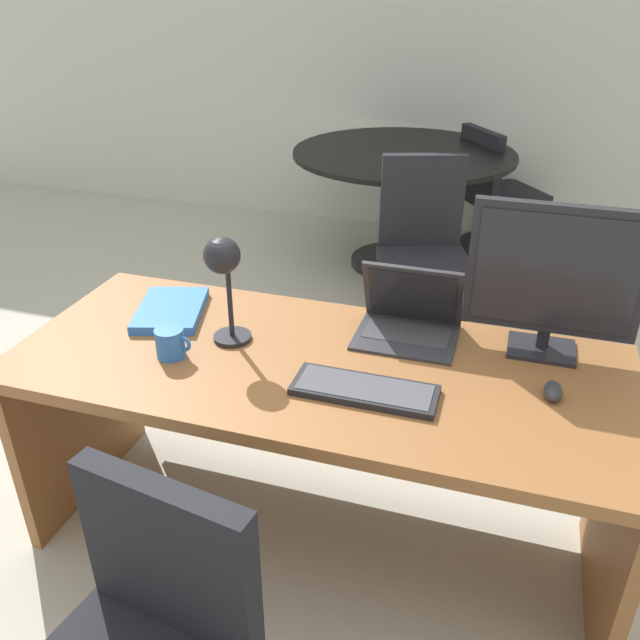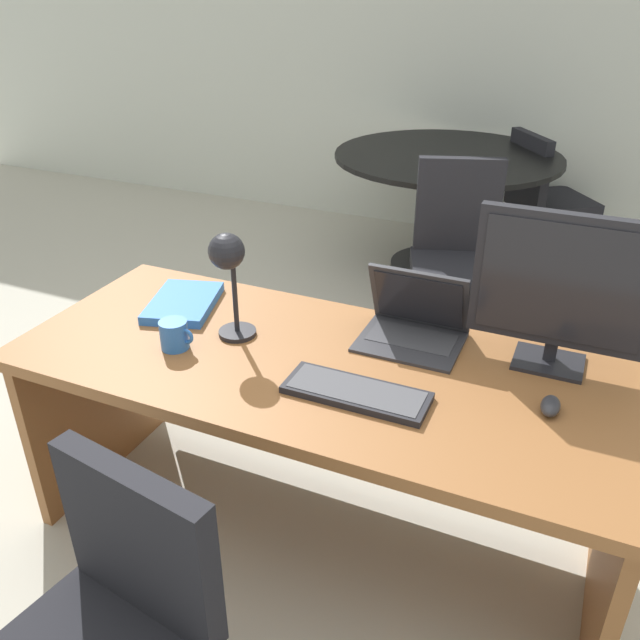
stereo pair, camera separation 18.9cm
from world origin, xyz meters
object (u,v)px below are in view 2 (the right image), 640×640
(laptop, at_px, (415,317))
(coffee_mug, at_px, (175,335))
(keyboard, at_px, (356,393))
(meeting_table, at_px, (445,183))
(book, at_px, (183,303))
(meeting_chair_near, at_px, (543,211))
(desk, at_px, (321,405))
(meeting_chair_far, at_px, (455,272))
(mouse, at_px, (550,406))
(desk_lamp, at_px, (228,265))
(monitor, at_px, (563,286))

(laptop, bearing_deg, coffee_mug, -151.01)
(keyboard, bearing_deg, meeting_table, 98.61)
(keyboard, distance_m, book, 0.78)
(meeting_chair_near, bearing_deg, meeting_table, -142.86)
(desk, distance_m, meeting_chair_far, 1.58)
(meeting_table, bearing_deg, laptop, -78.65)
(keyboard, relative_size, coffee_mug, 3.55)
(keyboard, height_order, meeting_table, meeting_table)
(mouse, bearing_deg, laptop, 151.42)
(coffee_mug, distance_m, meeting_chair_far, 1.83)
(mouse, height_order, desk_lamp, desk_lamp)
(monitor, xyz_separation_m, desk_lamp, (-0.93, -0.24, -0.00))
(keyboard, bearing_deg, meeting_chair_far, 93.45)
(desk, height_order, keyboard, keyboard)
(book, xyz_separation_m, meeting_table, (0.35, 2.31, -0.16))
(meeting_chair_near, relative_size, meeting_chair_far, 0.92)
(book, bearing_deg, keyboard, -19.26)
(monitor, bearing_deg, meeting_chair_near, 96.03)
(desk_lamp, bearing_deg, mouse, -0.18)
(keyboard, bearing_deg, laptop, 82.29)
(mouse, bearing_deg, meeting_table, 109.94)
(laptop, relative_size, keyboard, 0.79)
(keyboard, bearing_deg, mouse, 15.50)
(monitor, distance_m, keyboard, 0.65)
(keyboard, xyz_separation_m, meeting_chair_far, (-0.10, 1.73, -0.37))
(laptop, xyz_separation_m, coffee_mug, (-0.65, -0.36, -0.02))
(desk, xyz_separation_m, laptop, (0.23, 0.21, 0.26))
(meeting_chair_far, bearing_deg, book, -113.30)
(mouse, bearing_deg, keyboard, -164.50)
(meeting_chair_far, bearing_deg, laptop, -83.45)
(monitor, relative_size, book, 1.43)
(desk, height_order, meeting_table, meeting_table)
(keyboard, distance_m, meeting_chair_near, 3.04)
(book, bearing_deg, meeting_chair_far, 66.70)
(keyboard, relative_size, meeting_chair_far, 0.43)
(desk_lamp, distance_m, coffee_mug, 0.28)
(book, height_order, meeting_table, meeting_table)
(desk_lamp, bearing_deg, meeting_chair_far, 77.06)
(monitor, height_order, meeting_table, monitor)
(desk_lamp, xyz_separation_m, coffee_mug, (-0.13, -0.12, -0.21))
(mouse, relative_size, meeting_chair_far, 0.10)
(mouse, relative_size, desk_lamp, 0.25)
(desk, height_order, desk_lamp, desk_lamp)
(mouse, xyz_separation_m, desk_lamp, (-0.96, 0.00, 0.23))
(desk_lamp, relative_size, coffee_mug, 3.13)
(monitor, relative_size, meeting_chair_far, 0.54)
(keyboard, distance_m, mouse, 0.51)
(mouse, bearing_deg, monitor, 97.50)
(coffee_mug, bearing_deg, meeting_table, 85.22)
(meeting_table, bearing_deg, meeting_chair_far, -71.22)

